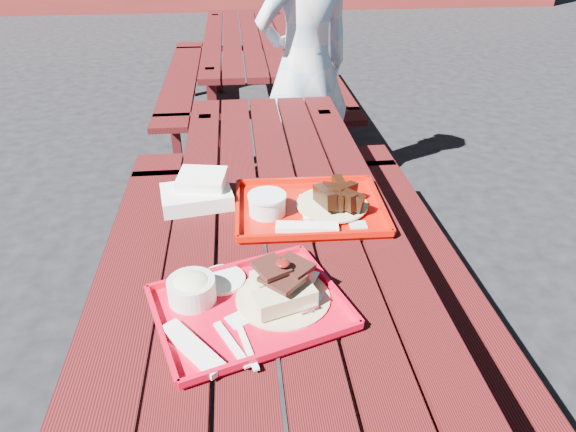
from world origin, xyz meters
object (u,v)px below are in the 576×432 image
object	(u,v)px
person	(305,67)
picnic_table_near	(284,256)
far_tray	(307,206)
picnic_table_far	(251,59)
near_tray	(246,296)

from	to	relation	value
person	picnic_table_near	bearing A→B (deg)	55.18
far_tray	picnic_table_far	bearing A→B (deg)	91.60
far_tray	near_tray	bearing A→B (deg)	-115.73
picnic_table_far	picnic_table_near	bearing A→B (deg)	-90.00
picnic_table_far	far_tray	size ratio (longest dim) A/B	4.72
picnic_table_near	person	xyz separation A→B (m)	(0.27, 1.44, 0.29)
picnic_table_near	far_tray	world-z (taller)	far_tray
picnic_table_far	person	size ratio (longest dim) A/B	1.41
far_tray	person	xyz separation A→B (m)	(0.19, 1.46, 0.08)
picnic_table_near	far_tray	bearing A→B (deg)	-14.65
picnic_table_far	far_tray	xyz separation A→B (m)	(0.08, -2.82, 0.22)
picnic_table_near	near_tray	distance (m)	0.55
far_tray	person	world-z (taller)	person
picnic_table_far	person	xyz separation A→B (m)	(0.27, -1.36, 0.29)
picnic_table_far	near_tray	distance (m)	3.29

